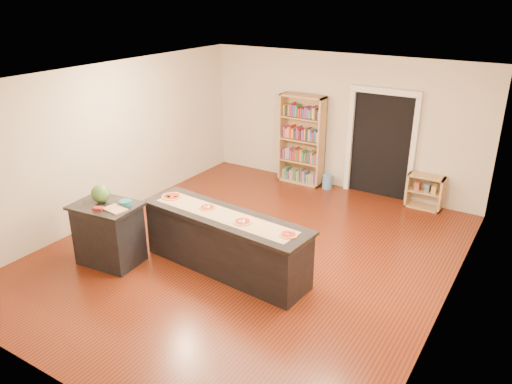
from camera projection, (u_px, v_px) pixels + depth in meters
The scene contains 16 objects.
room at pixel (249, 172), 7.55m from camera, with size 6.00×7.00×2.80m.
doorway at pixel (381, 139), 9.90m from camera, with size 1.40×0.09×2.21m.
kitchen_island at pixel (225, 242), 7.45m from camera, with size 2.76×0.75×0.91m.
side_counter at pixel (109, 233), 7.65m from camera, with size 0.99×0.72×0.98m.
bookshelf at pixel (302, 140), 10.67m from camera, with size 0.96×0.34×1.93m, color tan.
low_shelf at pixel (425, 192), 9.62m from camera, with size 0.67×0.29×0.67m, color tan.
waste_bin at pixel (327, 182), 10.62m from camera, with size 0.21×0.21×0.31m, color #4F7FB0.
kraft_paper at pixel (224, 215), 7.27m from camera, with size 2.40×0.43×0.00m, color #A78556.
watermelon at pixel (101, 193), 7.50m from camera, with size 0.28×0.28×0.28m, color #144214.
cutting_board at pixel (115, 209), 7.28m from camera, with size 0.34×0.23×0.02m, color tan.
package_red at pixel (98, 209), 7.27m from camera, with size 0.13×0.10×0.05m, color maroon.
package_teal at pixel (125, 203), 7.43m from camera, with size 0.19×0.19×0.07m, color #195966.
pizza_a at pixel (172, 196), 7.89m from camera, with size 0.32×0.32×0.02m.
pizza_b at pixel (208, 207), 7.51m from camera, with size 0.26×0.26×0.02m.
pizza_c at pixel (243, 222), 7.04m from camera, with size 0.28×0.28×0.02m.
pizza_d at pixel (288, 235), 6.68m from camera, with size 0.26×0.26×0.02m.
Camera 1 is at (3.86, -5.96, 4.00)m, focal length 35.00 mm.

